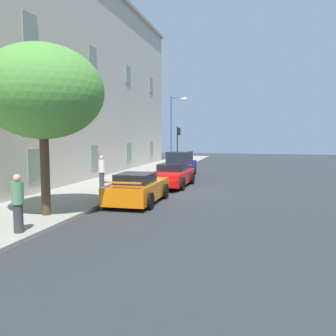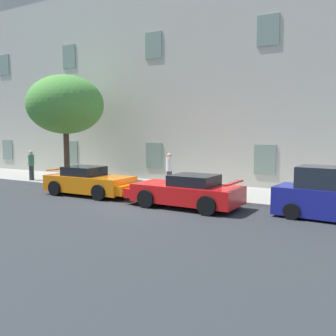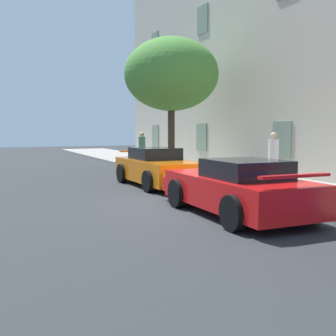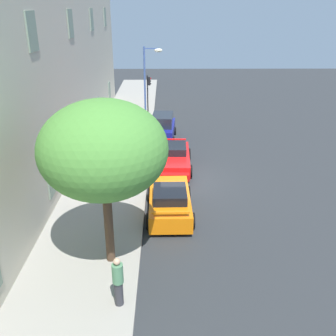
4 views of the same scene
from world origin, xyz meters
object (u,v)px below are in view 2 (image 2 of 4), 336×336
sportscar_yellow_flank (184,192)px  hatchback_parked (332,196)px  tree_near_kerb (65,105)px  sportscar_red_lead (92,182)px  pedestrian_strolling (31,165)px  pedestrian_admiring (169,170)px

sportscar_yellow_flank → hatchback_parked: (5.42, 0.63, 0.20)m
hatchback_parked → tree_near_kerb: (-14.25, 1.88, 3.70)m
sportscar_yellow_flank → tree_near_kerb: size_ratio=0.78×
sportscar_red_lead → hatchback_parked: size_ratio=1.19×
hatchback_parked → sportscar_red_lead: bearing=-178.0°
pedestrian_strolling → sportscar_yellow_flank: bearing=-9.9°
hatchback_parked → tree_near_kerb: size_ratio=0.64×
sportscar_red_lead → sportscar_yellow_flank: bearing=-3.1°
sportscar_yellow_flank → pedestrian_strolling: 11.32m
pedestrian_admiring → pedestrian_strolling: 8.76m
hatchback_parked → tree_near_kerb: tree_near_kerb is taller
hatchback_parked → pedestrian_admiring: pedestrian_admiring is taller
sportscar_yellow_flank → hatchback_parked: bearing=6.7°
pedestrian_admiring → tree_near_kerb: bearing=-173.7°
hatchback_parked → pedestrian_strolling: (-16.56, 1.31, 0.22)m
tree_near_kerb → sportscar_yellow_flank: bearing=-15.9°
sportscar_red_lead → pedestrian_admiring: size_ratio=2.59×
pedestrian_admiring → pedestrian_strolling: pedestrian_admiring is taller
pedestrian_admiring → sportscar_red_lead: bearing=-130.7°
sportscar_red_lead → hatchback_parked: bearing=2.0°
sportscar_red_lead → hatchback_parked: hatchback_parked is taller
sportscar_yellow_flank → sportscar_red_lead: bearing=176.9°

